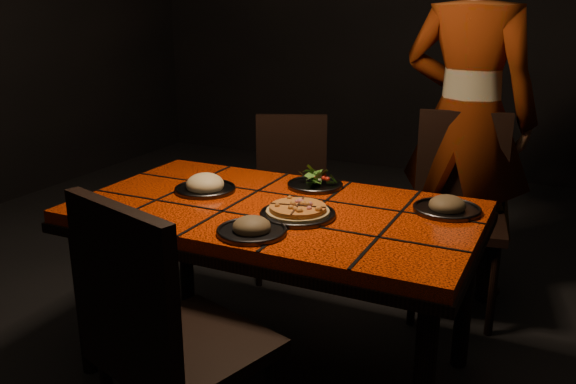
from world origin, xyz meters
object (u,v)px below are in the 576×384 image
at_px(dining_table, 275,224).
at_px(chair_far_right, 459,200).
at_px(diner, 467,118).
at_px(plate_pasta, 205,186).
at_px(chair_near, 161,334).
at_px(plate_pizza, 298,212).
at_px(chair_far_left, 291,185).

distance_m(dining_table, chair_far_right, 1.10).
bearing_deg(diner, chair_far_right, 105.97).
height_order(chair_far_right, plate_pasta, chair_far_right).
relative_size(chair_far_right, diner, 0.53).
distance_m(chair_far_right, diner, 0.44).
relative_size(dining_table, diner, 0.84).
height_order(chair_near, plate_pizza, chair_near).
bearing_deg(diner, dining_table, 72.94).
bearing_deg(plate_pasta, chair_near, -65.63).
height_order(dining_table, chair_near, chair_near).
height_order(chair_far_left, diner, diner).
distance_m(chair_near, plate_pasta, 0.94).
relative_size(dining_table, chair_far_left, 1.77).
xyz_separation_m(dining_table, chair_near, (0.01, -0.79, -0.08)).
relative_size(dining_table, chair_near, 1.58).
height_order(chair_far_left, plate_pizza, chair_far_left).
xyz_separation_m(plate_pizza, plate_pasta, (-0.50, 0.12, 0.01)).
height_order(diner, plate_pizza, diner).
height_order(dining_table, chair_far_left, chair_far_left).
bearing_deg(diner, chair_near, 83.11).
height_order(chair_far_left, chair_far_right, chair_far_right).
relative_size(chair_near, chair_far_left, 1.12).
xyz_separation_m(chair_far_left, plate_pizza, (0.53, -1.05, 0.24)).
bearing_deg(plate_pasta, dining_table, -7.41).
height_order(chair_far_right, diner, diner).
bearing_deg(dining_table, chair_far_left, 112.00).
bearing_deg(plate_pasta, chair_far_left, 91.78).
relative_size(chair_far_right, plate_pasta, 3.81).
distance_m(plate_pizza, plate_pasta, 0.52).
distance_m(chair_far_left, plate_pasta, 0.96).
relative_size(chair_near, plate_pasta, 3.85).
relative_size(chair_far_left, chair_far_right, 0.90).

